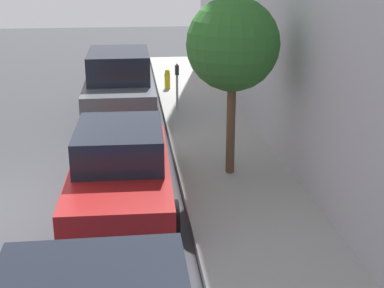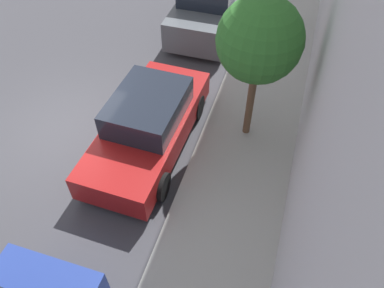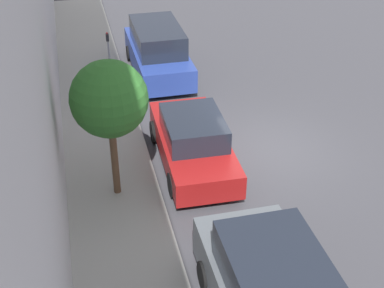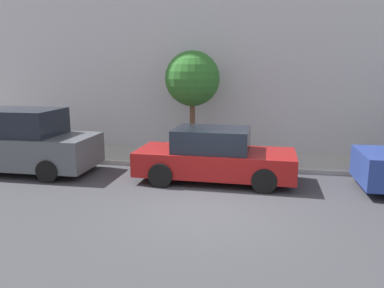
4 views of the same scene
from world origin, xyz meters
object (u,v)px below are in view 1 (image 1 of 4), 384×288
at_px(parking_meter_far, 177,81).
at_px(street_tree, 233,45).
at_px(fire_hydrant, 167,79).
at_px(parked_suv_third, 120,87).
at_px(parked_sedan_second, 121,169).

distance_m(parking_meter_far, street_tree, 5.66).
height_order(parking_meter_far, fire_hydrant, parking_meter_far).
relative_size(parked_suv_third, street_tree, 1.31).
bearing_deg(fire_hydrant, parked_sedan_second, -99.49).
height_order(parked_sedan_second, street_tree, street_tree).
bearing_deg(street_tree, fire_hydrant, 95.29).
xyz_separation_m(parking_meter_far, fire_hydrant, (-0.10, 2.81, -0.51)).
bearing_deg(parking_meter_far, street_tree, -83.00).
height_order(parked_sedan_second, parked_suv_third, parked_suv_third).
height_order(parking_meter_far, street_tree, street_tree).
distance_m(street_tree, fire_hydrant, 8.49).
bearing_deg(parked_suv_third, parking_meter_far, 7.21).
relative_size(parking_meter_far, street_tree, 0.38).
bearing_deg(parked_suv_third, parked_sedan_second, -89.22).
bearing_deg(fire_hydrant, parked_suv_third, -118.12).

